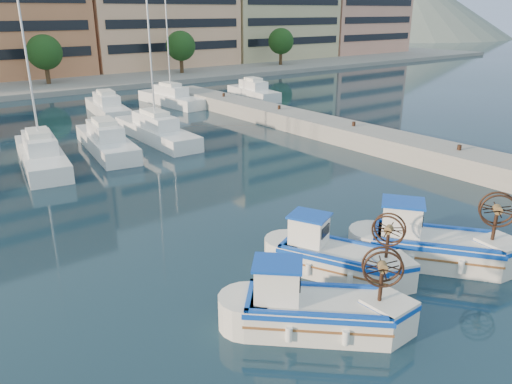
# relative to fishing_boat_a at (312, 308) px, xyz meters

# --- Properties ---
(ground) EXTENTS (300.00, 300.00, 0.00)m
(ground) POSITION_rel_fishing_boat_a_xyz_m (4.45, 0.07, -0.75)
(ground) COLOR #1B3848
(ground) RESTS_ON ground
(quay) EXTENTS (3.00, 60.00, 1.20)m
(quay) POSITION_rel_fishing_boat_a_xyz_m (17.45, 8.07, -0.15)
(quay) COLOR gray
(quay) RESTS_ON ground
(hill_east) EXTENTS (160.00, 160.00, 50.00)m
(hill_east) POSITION_rel_fishing_boat_a_xyz_m (144.45, 110.07, -0.75)
(hill_east) COLOR slate
(hill_east) RESTS_ON ground
(yacht_marina) EXTENTS (39.30, 24.29, 11.50)m
(yacht_marina) POSITION_rel_fishing_boat_a_xyz_m (1.25, 27.78, -0.22)
(yacht_marina) COLOR white
(yacht_marina) RESTS_ON ground
(fishing_boat_a) EXTENTS (4.23, 4.14, 2.71)m
(fishing_boat_a) POSITION_rel_fishing_boat_a_xyz_m (0.00, 0.00, 0.00)
(fishing_boat_a) COLOR silver
(fishing_boat_a) RESTS_ON ground
(fishing_boat_b) EXTENTS (3.21, 4.32, 2.60)m
(fishing_boat_b) POSITION_rel_fishing_boat_a_xyz_m (2.91, 1.94, -0.03)
(fishing_boat_b) COLOR silver
(fishing_boat_b) RESTS_ON ground
(fishing_boat_c) EXTENTS (4.23, 4.73, 2.93)m
(fishing_boat_c) POSITION_rel_fishing_boat_a_xyz_m (6.26, 0.34, 0.06)
(fishing_boat_c) COLOR silver
(fishing_boat_c) RESTS_ON ground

